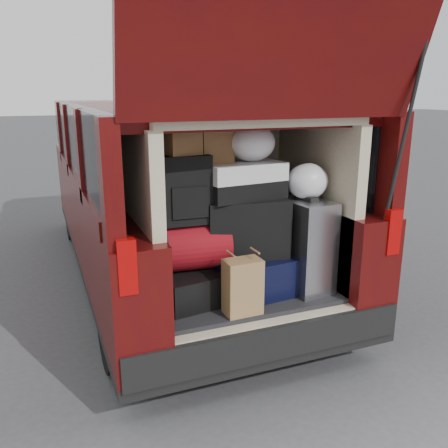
{
  "coord_description": "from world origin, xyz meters",
  "views": [
    {
      "loc": [
        -1.25,
        -2.66,
        1.9
      ],
      "look_at": [
        -0.1,
        0.2,
        1.03
      ],
      "focal_mm": 38.0,
      "sensor_mm": 36.0,
      "label": 1
    }
  ],
  "objects_px": {
    "black_soft_case": "(245,227)",
    "backpack": "(186,189)",
    "black_hardshell": "(185,284)",
    "twotone_duffel": "(244,181)",
    "silver_roller": "(304,245)",
    "navy_hardshell": "(244,271)",
    "kraft_bag": "(243,287)",
    "red_duffel": "(191,246)"
  },
  "relations": [
    {
      "from": "black_hardshell",
      "to": "kraft_bag",
      "type": "relative_size",
      "value": 1.48
    },
    {
      "from": "backpack",
      "to": "navy_hardshell",
      "type": "bearing_deg",
      "value": 5.33
    },
    {
      "from": "black_hardshell",
      "to": "twotone_duffel",
      "type": "relative_size",
      "value": 0.99
    },
    {
      "from": "silver_roller",
      "to": "black_soft_case",
      "type": "xyz_separation_m",
      "value": [
        -0.4,
        0.11,
        0.14
      ]
    },
    {
      "from": "black_hardshell",
      "to": "kraft_bag",
      "type": "bearing_deg",
      "value": -60.19
    },
    {
      "from": "kraft_bag",
      "to": "twotone_duffel",
      "type": "relative_size",
      "value": 0.67
    },
    {
      "from": "silver_roller",
      "to": "kraft_bag",
      "type": "distance_m",
      "value": 0.62
    },
    {
      "from": "black_hardshell",
      "to": "kraft_bag",
      "type": "height_order",
      "value": "kraft_bag"
    },
    {
      "from": "silver_roller",
      "to": "twotone_duffel",
      "type": "bearing_deg",
      "value": 158.65
    },
    {
      "from": "backpack",
      "to": "twotone_duffel",
      "type": "xyz_separation_m",
      "value": [
        0.4,
        0.0,
        0.03
      ]
    },
    {
      "from": "navy_hardshell",
      "to": "kraft_bag",
      "type": "xyz_separation_m",
      "value": [
        -0.17,
        -0.35,
        0.04
      ]
    },
    {
      "from": "black_hardshell",
      "to": "twotone_duffel",
      "type": "height_order",
      "value": "twotone_duffel"
    },
    {
      "from": "black_soft_case",
      "to": "silver_roller",
      "type": "bearing_deg",
      "value": -5.74
    },
    {
      "from": "red_duffel",
      "to": "twotone_duffel",
      "type": "bearing_deg",
      "value": 4.83
    },
    {
      "from": "red_duffel",
      "to": "black_soft_case",
      "type": "distance_m",
      "value": 0.4
    },
    {
      "from": "kraft_bag",
      "to": "twotone_duffel",
      "type": "height_order",
      "value": "twotone_duffel"
    },
    {
      "from": "kraft_bag",
      "to": "backpack",
      "type": "height_order",
      "value": "backpack"
    },
    {
      "from": "silver_roller",
      "to": "kraft_bag",
      "type": "height_order",
      "value": "silver_roller"
    },
    {
      "from": "black_hardshell",
      "to": "silver_roller",
      "type": "distance_m",
      "value": 0.87
    },
    {
      "from": "black_hardshell",
      "to": "silver_roller",
      "type": "bearing_deg",
      "value": -16.94
    },
    {
      "from": "red_duffel",
      "to": "backpack",
      "type": "distance_m",
      "value": 0.38
    },
    {
      "from": "navy_hardshell",
      "to": "black_soft_case",
      "type": "height_order",
      "value": "black_soft_case"
    },
    {
      "from": "silver_roller",
      "to": "red_duffel",
      "type": "height_order",
      "value": "silver_roller"
    },
    {
      "from": "navy_hardshell",
      "to": "red_duffel",
      "type": "relative_size",
      "value": 1.24
    },
    {
      "from": "navy_hardshell",
      "to": "backpack",
      "type": "bearing_deg",
      "value": 177.07
    },
    {
      "from": "silver_roller",
      "to": "black_hardshell",
      "type": "bearing_deg",
      "value": 165.57
    },
    {
      "from": "black_hardshell",
      "to": "twotone_duffel",
      "type": "distance_m",
      "value": 0.79
    },
    {
      "from": "backpack",
      "to": "twotone_duffel",
      "type": "height_order",
      "value": "backpack"
    },
    {
      "from": "backpack",
      "to": "silver_roller",
      "type": "bearing_deg",
      "value": -5.12
    },
    {
      "from": "black_soft_case",
      "to": "twotone_duffel",
      "type": "bearing_deg",
      "value": 153.24
    },
    {
      "from": "kraft_bag",
      "to": "black_hardshell",
      "type": "bearing_deg",
      "value": 126.79
    },
    {
      "from": "black_soft_case",
      "to": "backpack",
      "type": "bearing_deg",
      "value": -171.6
    },
    {
      "from": "black_hardshell",
      "to": "navy_hardshell",
      "type": "height_order",
      "value": "navy_hardshell"
    },
    {
      "from": "navy_hardshell",
      "to": "silver_roller",
      "type": "relative_size",
      "value": 0.95
    },
    {
      "from": "black_hardshell",
      "to": "navy_hardshell",
      "type": "xyz_separation_m",
      "value": [
        0.44,
        0.0,
        0.03
      ]
    },
    {
      "from": "kraft_bag",
      "to": "red_duffel",
      "type": "relative_size",
      "value": 0.72
    },
    {
      "from": "silver_roller",
      "to": "kraft_bag",
      "type": "bearing_deg",
      "value": -164.53
    },
    {
      "from": "black_hardshell",
      "to": "silver_roller",
      "type": "height_order",
      "value": "silver_roller"
    },
    {
      "from": "black_soft_case",
      "to": "kraft_bag",
      "type": "bearing_deg",
      "value": -107.1
    },
    {
      "from": "silver_roller",
      "to": "red_duffel",
      "type": "bearing_deg",
      "value": 165.71
    },
    {
      "from": "kraft_bag",
      "to": "red_duffel",
      "type": "xyz_separation_m",
      "value": [
        -0.23,
        0.34,
        0.19
      ]
    },
    {
      "from": "twotone_duffel",
      "to": "red_duffel",
      "type": "bearing_deg",
      "value": 172.96
    }
  ]
}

